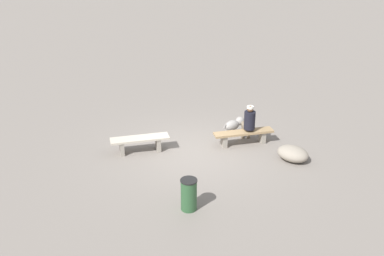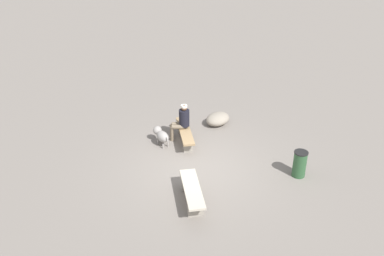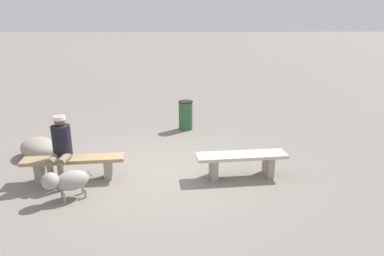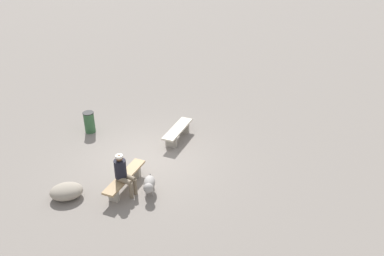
# 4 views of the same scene
# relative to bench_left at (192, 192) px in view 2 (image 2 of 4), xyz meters

# --- Properties ---
(ground) EXTENTS (210.00, 210.00, 0.06)m
(ground) POSITION_rel_bench_left_xyz_m (1.64, -0.33, -0.37)
(ground) COLOR gray
(bench_left) EXTENTS (1.79, 0.56, 0.47)m
(bench_left) POSITION_rel_bench_left_xyz_m (0.00, 0.00, 0.00)
(bench_left) COLOR gray
(bench_left) RESTS_ON ground
(bench_right) EXTENTS (1.92, 0.50, 0.45)m
(bench_right) POSITION_rel_bench_left_xyz_m (3.24, -0.06, -0.01)
(bench_right) COLOR gray
(bench_right) RESTS_ON ground
(seated_person) EXTENTS (0.38, 0.66, 1.29)m
(seated_person) POSITION_rel_bench_left_xyz_m (3.42, 0.04, 0.40)
(seated_person) COLOR black
(seated_person) RESTS_ON ground
(dog) EXTENTS (0.80, 0.59, 0.55)m
(dog) POSITION_rel_bench_left_xyz_m (3.15, 0.74, 0.01)
(dog) COLOR gray
(dog) RESTS_ON ground
(trash_bin) EXTENTS (0.41, 0.41, 0.82)m
(trash_bin) POSITION_rel_bench_left_xyz_m (0.96, -3.24, 0.07)
(trash_bin) COLOR #2D5633
(trash_bin) RESTS_ON ground
(boulder) EXTENTS (1.16, 1.19, 0.44)m
(boulder) POSITION_rel_bench_left_xyz_m (4.37, -1.33, -0.12)
(boulder) COLOR gray
(boulder) RESTS_ON ground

